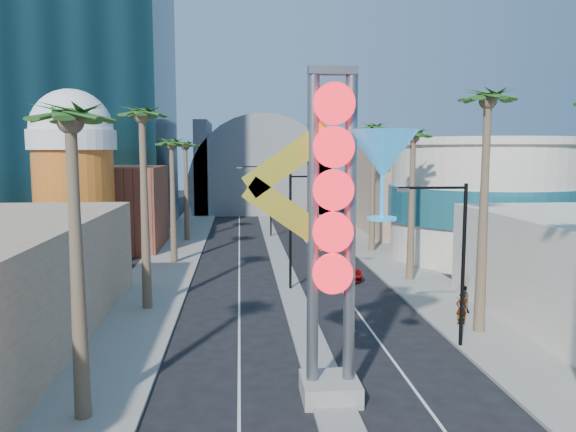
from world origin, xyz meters
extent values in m
cube|color=gray|center=(-9.50, 35.00, 0.07)|extent=(5.00, 100.00, 0.15)
cube|color=gray|center=(9.50, 35.00, 0.07)|extent=(5.00, 100.00, 0.15)
cube|color=gray|center=(0.00, 38.00, 0.07)|extent=(1.60, 84.00, 0.15)
cube|color=black|center=(-22.00, 52.00, 25.00)|extent=(20.00, 20.00, 50.00)
cube|color=brown|center=(-16.00, 38.00, 4.00)|extent=(10.00, 10.00, 8.00)
cube|color=#A18268|center=(16.00, 48.00, 5.00)|extent=(10.00, 20.00, 10.00)
cylinder|color=#BD4A19|center=(-17.00, 30.00, 5.00)|extent=(6.40, 6.40, 10.00)
cylinder|color=white|center=(-17.00, 30.00, 10.40)|extent=(7.00, 7.00, 1.60)
sphere|color=white|center=(-17.00, 30.00, 11.20)|extent=(6.60, 6.60, 6.60)
cylinder|color=beige|center=(18.00, 30.00, 5.00)|extent=(16.00, 16.00, 10.00)
cylinder|color=#227083|center=(18.00, 30.00, 5.00)|extent=(16.60, 16.60, 3.00)
cylinder|color=beige|center=(18.00, 30.00, 10.30)|extent=(16.60, 16.60, 0.60)
cylinder|color=slate|center=(0.00, 72.00, 4.00)|extent=(22.00, 16.00, 22.00)
cube|color=slate|center=(-9.00, 72.00, 7.00)|extent=(2.00, 16.00, 14.00)
cube|color=slate|center=(9.00, 72.00, 7.00)|extent=(2.00, 16.00, 14.00)
cube|color=gray|center=(0.00, 3.00, 0.40)|extent=(2.20, 2.20, 0.80)
cylinder|color=slate|center=(-0.70, 3.00, 6.50)|extent=(0.44, 0.44, 12.00)
cylinder|color=slate|center=(0.70, 3.00, 6.50)|extent=(0.44, 0.44, 12.00)
cube|color=slate|center=(0.00, 3.00, 12.40)|extent=(1.80, 0.50, 0.30)
cylinder|color=red|center=(0.00, 2.65, 11.20)|extent=(1.50, 0.25, 1.50)
cylinder|color=red|center=(0.00, 2.65, 9.65)|extent=(1.50, 0.25, 1.50)
cylinder|color=red|center=(0.00, 2.65, 8.10)|extent=(1.50, 0.25, 1.50)
cylinder|color=red|center=(0.00, 2.65, 6.55)|extent=(1.50, 0.25, 1.50)
cylinder|color=red|center=(0.00, 2.65, 5.00)|extent=(1.50, 0.25, 1.50)
cube|color=yellow|center=(-1.60, 3.00, 9.20)|extent=(3.47, 0.25, 2.80)
cube|color=yellow|center=(-1.60, 3.00, 7.20)|extent=(3.47, 0.25, 2.80)
cone|color=#248ACD|center=(1.90, 3.00, 9.40)|extent=(2.60, 2.60, 1.80)
cylinder|color=#248ACD|center=(1.90, 3.00, 7.80)|extent=(0.16, 0.16, 1.60)
cylinder|color=#248ACD|center=(1.90, 3.00, 7.00)|extent=(1.10, 1.10, 0.12)
cylinder|color=black|center=(0.00, 20.00, 4.00)|extent=(0.18, 0.18, 8.00)
cube|color=black|center=(1.80, 20.00, 7.80)|extent=(3.60, 0.12, 0.12)
cube|color=slate|center=(3.40, 20.00, 7.70)|extent=(0.60, 0.25, 0.18)
cylinder|color=black|center=(0.00, 44.00, 4.00)|extent=(0.18, 0.18, 8.00)
cube|color=black|center=(-1.80, 44.00, 7.80)|extent=(3.60, 0.12, 0.12)
cube|color=slate|center=(-3.40, 44.00, 7.70)|extent=(0.60, 0.25, 0.18)
cylinder|color=black|center=(7.20, 8.00, 4.00)|extent=(0.18, 0.18, 8.00)
cube|color=black|center=(5.58, 8.00, 7.80)|extent=(3.24, 0.12, 0.12)
cube|color=slate|center=(4.14, 8.00, 7.70)|extent=(0.60, 0.25, 0.18)
cylinder|color=brown|center=(-9.00, 2.00, 5.25)|extent=(0.40, 0.40, 10.50)
sphere|color=#174517|center=(-9.00, 2.00, 10.50)|extent=(2.40, 2.40, 2.40)
cylinder|color=brown|center=(-9.00, 16.00, 5.75)|extent=(0.40, 0.40, 11.50)
sphere|color=#174517|center=(-9.00, 16.00, 11.50)|extent=(2.40, 2.40, 2.40)
cylinder|color=brown|center=(-9.00, 30.00, 5.00)|extent=(0.40, 0.40, 10.00)
sphere|color=#174517|center=(-9.00, 30.00, 10.00)|extent=(2.40, 2.40, 2.40)
cylinder|color=brown|center=(-9.00, 42.00, 5.00)|extent=(0.40, 0.40, 10.00)
sphere|color=#174517|center=(-9.00, 42.00, 10.00)|extent=(2.40, 2.40, 2.40)
cylinder|color=brown|center=(9.00, 10.00, 6.00)|extent=(0.40, 0.40, 12.00)
sphere|color=#174517|center=(9.00, 10.00, 12.00)|extent=(2.40, 2.40, 2.40)
cylinder|color=brown|center=(9.00, 22.00, 5.25)|extent=(0.40, 0.40, 10.50)
sphere|color=#174517|center=(9.00, 22.00, 10.50)|extent=(2.40, 2.40, 2.40)
cylinder|color=brown|center=(9.00, 34.00, 5.75)|extent=(0.40, 0.40, 11.50)
sphere|color=#174517|center=(9.00, 34.00, 11.50)|extent=(2.40, 2.40, 2.40)
imported|color=#9F0C0C|center=(3.94, 23.39, 0.73)|extent=(3.07, 5.52, 1.46)
imported|color=gray|center=(8.53, 11.25, 1.01)|extent=(0.66, 0.46, 1.71)
imported|color=gray|center=(9.50, 13.33, 0.94)|extent=(0.87, 0.73, 1.59)
camera|label=1|loc=(-3.39, -17.48, 9.52)|focal=35.00mm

